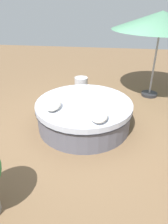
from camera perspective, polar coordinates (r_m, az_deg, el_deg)
ground_plane at (r=4.49m, az=0.00°, el=-3.80°), size 16.00×16.00×0.00m
round_bed at (r=4.34m, az=0.00°, el=-0.57°), size 1.99×1.99×0.57m
throw_pillow_0 at (r=3.98m, az=-8.55°, el=2.02°), size 0.46×0.29×0.17m
throw_pillow_1 at (r=3.59m, az=4.20°, el=-0.97°), size 0.46×0.31×0.16m
patio_umbrella at (r=5.69m, az=20.61°, el=22.51°), size 2.37×2.37×2.17m
side_table at (r=5.96m, az=-0.78°, el=7.37°), size 0.37×0.37×0.46m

